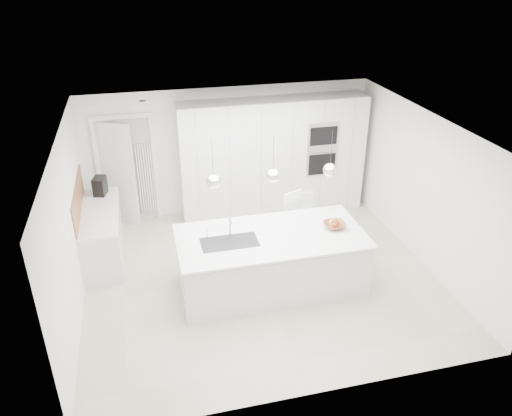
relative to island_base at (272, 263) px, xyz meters
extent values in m
plane|color=beige|center=(-0.10, 0.30, -0.43)|extent=(5.50, 5.50, 0.00)
plane|color=white|center=(-0.10, 2.80, 0.82)|extent=(5.50, 0.00, 5.50)
plane|color=white|center=(-2.85, 0.30, 0.82)|extent=(0.00, 5.00, 5.00)
plane|color=white|center=(-0.10, 0.30, 2.07)|extent=(5.50, 5.50, 0.00)
cube|color=silver|center=(0.70, 2.50, 0.72)|extent=(3.60, 0.60, 2.30)
cube|color=white|center=(-2.30, 2.72, 0.57)|extent=(0.76, 0.38, 2.00)
cube|color=silver|center=(-2.55, 1.50, 0.00)|extent=(0.60, 1.80, 0.86)
cube|color=white|center=(-2.55, 1.50, 0.45)|extent=(0.62, 1.82, 0.04)
cube|color=#955E3B|center=(-2.84, 1.50, 0.72)|extent=(0.02, 1.80, 0.50)
cube|color=silver|center=(0.00, 0.00, 0.00)|extent=(2.80, 1.20, 0.86)
cube|color=white|center=(0.00, 0.05, 0.45)|extent=(2.84, 1.40, 0.04)
cylinder|color=white|center=(-0.60, 0.20, 0.62)|extent=(0.02, 0.02, 0.30)
sphere|color=white|center=(-0.85, 0.00, 1.47)|extent=(0.20, 0.20, 0.20)
sphere|color=white|center=(0.00, 0.00, 1.47)|extent=(0.20, 0.20, 0.20)
sphere|color=white|center=(0.85, 0.00, 1.47)|extent=(0.20, 0.20, 0.20)
imported|color=#955E3B|center=(1.01, 0.04, 0.51)|extent=(0.35, 0.35, 0.08)
cube|color=black|center=(-2.53, 2.15, 0.63)|extent=(0.25, 0.33, 0.32)
sphere|color=#AF3718|center=(1.05, 0.06, 0.54)|extent=(0.09, 0.09, 0.09)
sphere|color=#AF3718|center=(1.05, 0.06, 0.54)|extent=(0.08, 0.08, 0.08)
sphere|color=#AF3718|center=(0.99, 0.00, 0.54)|extent=(0.08, 0.08, 0.08)
torus|color=yellow|center=(1.00, 0.04, 0.58)|extent=(0.23, 0.17, 0.21)
camera|label=1|loc=(-1.77, -6.19, 4.27)|focal=35.00mm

